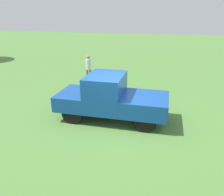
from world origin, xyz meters
TOP-DOWN VIEW (x-y plane):
  - ground_plane at (0.00, 0.00)m, footprint 80.00×80.00m
  - pickup_truck at (-0.33, 0.56)m, footprint 4.41×1.85m
  - person_bystander at (-2.87, 5.22)m, footprint 0.44×0.44m

SIDE VIEW (x-z plane):
  - ground_plane at x=0.00m, z-range 0.00..0.00m
  - person_bystander at x=-2.87m, z-range 0.10..1.78m
  - pickup_truck at x=-0.33m, z-range 0.04..1.87m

